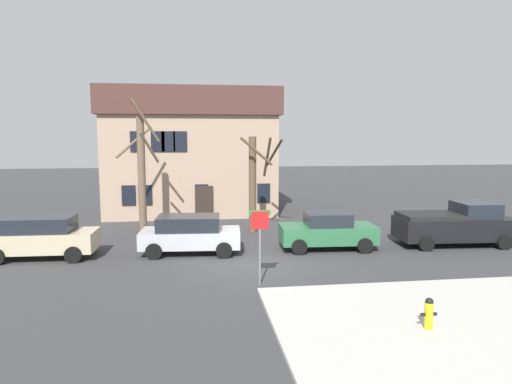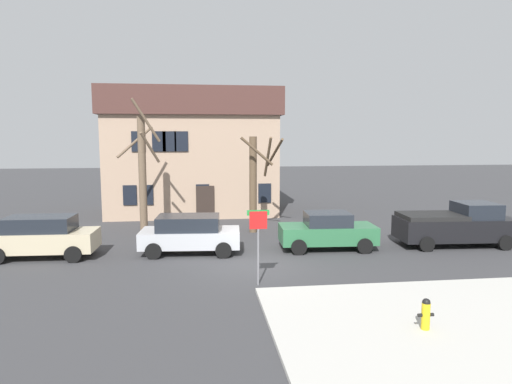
{
  "view_description": "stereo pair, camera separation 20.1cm",
  "coord_description": "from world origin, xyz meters",
  "px_view_note": "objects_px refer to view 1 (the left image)",
  "views": [
    {
      "loc": [
        -2.24,
        -17.25,
        5.03
      ],
      "look_at": [
        0.57,
        3.41,
        2.5
      ],
      "focal_mm": 31.55,
      "sensor_mm": 36.0,
      "label": 1
    },
    {
      "loc": [
        -2.04,
        -17.28,
        5.03
      ],
      "look_at": [
        0.57,
        3.41,
        2.5
      ],
      "focal_mm": 31.55,
      "sensor_mm": 36.0,
      "label": 2
    }
  ],
  "objects_px": {
    "tree_bare_near": "(142,171)",
    "car_green_sedan": "(327,231)",
    "fire_hydrant": "(429,313)",
    "street_sign_pole": "(260,233)",
    "car_beige_wagon": "(42,237)",
    "car_silver_wagon": "(190,234)",
    "pickup_truck_black": "(456,225)",
    "tree_bare_mid": "(255,180)",
    "building_main": "(191,151)",
    "bicycle_leaning": "(171,226)"
  },
  "relations": [
    {
      "from": "car_beige_wagon",
      "to": "car_silver_wagon",
      "type": "xyz_separation_m",
      "value": [
        6.13,
        0.01,
        -0.05
      ]
    },
    {
      "from": "car_silver_wagon",
      "to": "fire_hydrant",
      "type": "bearing_deg",
      "value": -55.58
    },
    {
      "from": "tree_bare_mid",
      "to": "car_green_sedan",
      "type": "distance_m",
      "value": 5.32
    },
    {
      "from": "pickup_truck_black",
      "to": "tree_bare_mid",
      "type": "bearing_deg",
      "value": 155.04
    },
    {
      "from": "tree_bare_near",
      "to": "car_green_sedan",
      "type": "xyz_separation_m",
      "value": [
        8.66,
        -4.69,
        -2.47
      ]
    },
    {
      "from": "building_main",
      "to": "bicycle_leaning",
      "type": "relative_size",
      "value": 6.46
    },
    {
      "from": "building_main",
      "to": "pickup_truck_black",
      "type": "bearing_deg",
      "value": -42.79
    },
    {
      "from": "building_main",
      "to": "tree_bare_mid",
      "type": "distance_m",
      "value": 8.08
    },
    {
      "from": "street_sign_pole",
      "to": "tree_bare_mid",
      "type": "bearing_deg",
      "value": 83.57
    },
    {
      "from": "tree_bare_mid",
      "to": "bicycle_leaning",
      "type": "height_order",
      "value": "tree_bare_mid"
    },
    {
      "from": "car_green_sedan",
      "to": "tree_bare_near",
      "type": "bearing_deg",
      "value": 151.56
    },
    {
      "from": "car_beige_wagon",
      "to": "pickup_truck_black",
      "type": "xyz_separation_m",
      "value": [
        18.47,
        -0.15,
        0.06
      ]
    },
    {
      "from": "fire_hydrant",
      "to": "bicycle_leaning",
      "type": "height_order",
      "value": "bicycle_leaning"
    },
    {
      "from": "pickup_truck_black",
      "to": "bicycle_leaning",
      "type": "bearing_deg",
      "value": 161.71
    },
    {
      "from": "building_main",
      "to": "car_beige_wagon",
      "type": "height_order",
      "value": "building_main"
    },
    {
      "from": "car_beige_wagon",
      "to": "car_green_sedan",
      "type": "xyz_separation_m",
      "value": [
        12.28,
        -0.08,
        -0.07
      ]
    },
    {
      "from": "tree_bare_mid",
      "to": "car_beige_wagon",
      "type": "xyz_separation_m",
      "value": [
        -9.51,
        -4.02,
        -1.88
      ]
    },
    {
      "from": "tree_bare_near",
      "to": "car_silver_wagon",
      "type": "distance_m",
      "value": 5.78
    },
    {
      "from": "car_beige_wagon",
      "to": "street_sign_pole",
      "type": "distance_m",
      "value": 9.75
    },
    {
      "from": "building_main",
      "to": "car_silver_wagon",
      "type": "distance_m",
      "value": 11.71
    },
    {
      "from": "building_main",
      "to": "tree_bare_near",
      "type": "distance_m",
      "value": 7.15
    },
    {
      "from": "car_silver_wagon",
      "to": "pickup_truck_black",
      "type": "relative_size",
      "value": 0.81
    },
    {
      "from": "car_beige_wagon",
      "to": "bicycle_leaning",
      "type": "relative_size",
      "value": 2.52
    },
    {
      "from": "tree_bare_mid",
      "to": "bicycle_leaning",
      "type": "relative_size",
      "value": 2.91
    },
    {
      "from": "pickup_truck_black",
      "to": "car_silver_wagon",
      "type": "bearing_deg",
      "value": 179.25
    },
    {
      "from": "building_main",
      "to": "bicycle_leaning",
      "type": "height_order",
      "value": "building_main"
    },
    {
      "from": "building_main",
      "to": "fire_hydrant",
      "type": "height_order",
      "value": "building_main"
    },
    {
      "from": "bicycle_leaning",
      "to": "tree_bare_near",
      "type": "bearing_deg",
      "value": 166.77
    },
    {
      "from": "tree_bare_mid",
      "to": "car_beige_wagon",
      "type": "relative_size",
      "value": 1.16
    },
    {
      "from": "pickup_truck_black",
      "to": "fire_hydrant",
      "type": "bearing_deg",
      "value": -124.85
    },
    {
      "from": "car_green_sedan",
      "to": "street_sign_pole",
      "type": "height_order",
      "value": "street_sign_pole"
    },
    {
      "from": "tree_bare_near",
      "to": "car_green_sedan",
      "type": "relative_size",
      "value": 1.6
    },
    {
      "from": "building_main",
      "to": "tree_bare_mid",
      "type": "bearing_deg",
      "value": -65.11
    },
    {
      "from": "fire_hydrant",
      "to": "street_sign_pole",
      "type": "bearing_deg",
      "value": 130.83
    },
    {
      "from": "car_green_sedan",
      "to": "fire_hydrant",
      "type": "height_order",
      "value": "car_green_sedan"
    },
    {
      "from": "building_main",
      "to": "car_silver_wagon",
      "type": "xyz_separation_m",
      "value": [
        -0.03,
        -11.24,
        -3.28
      ]
    },
    {
      "from": "fire_hydrant",
      "to": "car_beige_wagon",
      "type": "bearing_deg",
      "value": 143.8
    },
    {
      "from": "tree_bare_near",
      "to": "pickup_truck_black",
      "type": "xyz_separation_m",
      "value": [
        14.84,
        -4.77,
        -2.34
      ]
    },
    {
      "from": "tree_bare_mid",
      "to": "fire_hydrant",
      "type": "distance_m",
      "value": 13.51
    },
    {
      "from": "car_beige_wagon",
      "to": "pickup_truck_black",
      "type": "relative_size",
      "value": 0.8
    },
    {
      "from": "car_beige_wagon",
      "to": "street_sign_pole",
      "type": "xyz_separation_m",
      "value": [
        8.53,
        -4.64,
        0.92
      ]
    },
    {
      "from": "building_main",
      "to": "tree_bare_mid",
      "type": "relative_size",
      "value": 2.22
    },
    {
      "from": "tree_bare_near",
      "to": "car_silver_wagon",
      "type": "xyz_separation_m",
      "value": [
        2.5,
        -4.6,
        -2.45
      ]
    },
    {
      "from": "tree_bare_mid",
      "to": "car_green_sedan",
      "type": "xyz_separation_m",
      "value": [
        2.78,
        -4.09,
        -1.95
      ]
    },
    {
      "from": "tree_bare_near",
      "to": "tree_bare_mid",
      "type": "height_order",
      "value": "tree_bare_near"
    },
    {
      "from": "car_beige_wagon",
      "to": "fire_hydrant",
      "type": "distance_m",
      "value": 15.25
    },
    {
      "from": "tree_bare_near",
      "to": "tree_bare_mid",
      "type": "relative_size",
      "value": 1.37
    },
    {
      "from": "tree_bare_mid",
      "to": "car_silver_wagon",
      "type": "height_order",
      "value": "tree_bare_mid"
    },
    {
      "from": "tree_bare_near",
      "to": "car_beige_wagon",
      "type": "xyz_separation_m",
      "value": [
        -3.63,
        -4.61,
        -2.4
      ]
    },
    {
      "from": "pickup_truck_black",
      "to": "car_beige_wagon",
      "type": "bearing_deg",
      "value": 179.52
    }
  ]
}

